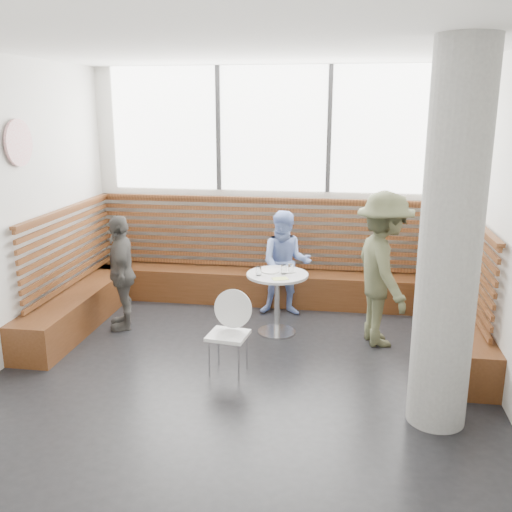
% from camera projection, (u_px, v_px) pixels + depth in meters
% --- Properties ---
extents(room, '(5.00, 5.00, 3.20)m').
position_uv_depth(room, '(240.00, 222.00, 5.48)').
color(room, silver).
rests_on(room, ground).
extents(booth, '(5.00, 2.50, 1.44)m').
position_uv_depth(booth, '(265.00, 285.00, 7.47)').
color(booth, '#4C2913').
rests_on(booth, ground).
extents(concrete_column, '(0.50, 0.50, 3.20)m').
position_uv_depth(concrete_column, '(450.00, 243.00, 4.62)').
color(concrete_column, gray).
rests_on(concrete_column, ground).
extents(wall_art, '(0.03, 0.50, 0.50)m').
position_uv_depth(wall_art, '(19.00, 143.00, 6.05)').
color(wall_art, white).
rests_on(wall_art, room).
extents(cafe_table, '(0.73, 0.73, 0.75)m').
position_uv_depth(cafe_table, '(277.00, 291.00, 6.81)').
color(cafe_table, silver).
rests_on(cafe_table, ground).
extents(cafe_chair, '(0.41, 0.40, 0.85)m').
position_uv_depth(cafe_chair, '(229.00, 326.00, 5.85)').
color(cafe_chair, white).
rests_on(cafe_chair, ground).
extents(adult_man, '(0.94, 1.28, 1.77)m').
position_uv_depth(adult_man, '(383.00, 269.00, 6.44)').
color(adult_man, '#4E5237').
rests_on(adult_man, ground).
extents(child_back, '(0.71, 0.58, 1.38)m').
position_uv_depth(child_back, '(286.00, 264.00, 7.41)').
color(child_back, '#839DE3').
rests_on(child_back, ground).
extents(child_left, '(0.62, 0.90, 1.42)m').
position_uv_depth(child_left, '(122.00, 272.00, 6.97)').
color(child_left, '#4F4C47').
rests_on(child_left, ground).
extents(plate_near, '(0.22, 0.22, 0.02)m').
position_uv_depth(plate_near, '(270.00, 271.00, 6.82)').
color(plate_near, white).
rests_on(plate_near, cafe_table).
extents(plate_far, '(0.18, 0.18, 0.01)m').
position_uv_depth(plate_far, '(288.00, 271.00, 6.83)').
color(plate_far, white).
rests_on(plate_far, cafe_table).
extents(glass_left, '(0.07, 0.07, 0.10)m').
position_uv_depth(glass_left, '(259.00, 271.00, 6.68)').
color(glass_left, white).
rests_on(glass_left, cafe_table).
extents(glass_mid, '(0.07, 0.07, 0.11)m').
position_uv_depth(glass_mid, '(284.00, 269.00, 6.73)').
color(glass_mid, white).
rests_on(glass_mid, cafe_table).
extents(glass_right, '(0.07, 0.07, 0.11)m').
position_uv_depth(glass_right, '(291.00, 268.00, 6.78)').
color(glass_right, white).
rests_on(glass_right, cafe_table).
extents(menu_card, '(0.22, 0.19, 0.00)m').
position_uv_depth(menu_card, '(280.00, 279.00, 6.55)').
color(menu_card, '#A5C64C').
rests_on(menu_card, cafe_table).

